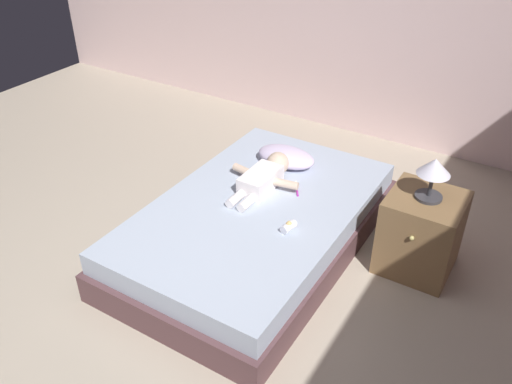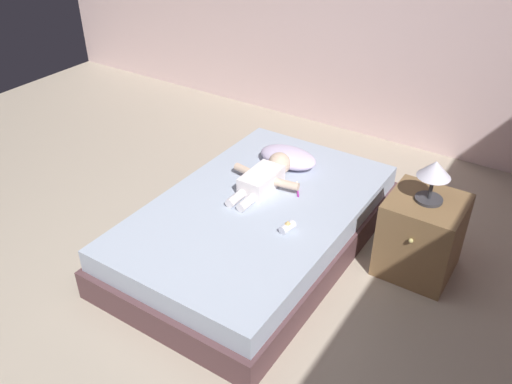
% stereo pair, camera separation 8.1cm
% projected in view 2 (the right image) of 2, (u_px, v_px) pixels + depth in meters
% --- Properties ---
extents(ground_plane, '(8.00, 8.00, 0.00)m').
position_uv_depth(ground_plane, '(172.00, 319.00, 3.20)').
color(ground_plane, '#B2A38F').
extents(bed, '(1.30, 2.09, 0.36)m').
position_uv_depth(bed, '(256.00, 226.00, 3.69)').
color(bed, brown).
rests_on(bed, ground_plane).
extents(pillow, '(0.46, 0.28, 0.13)m').
position_uv_depth(pillow, '(288.00, 157.00, 4.01)').
color(pillow, silver).
rests_on(pillow, bed).
extents(baby, '(0.53, 0.66, 0.17)m').
position_uv_depth(baby, '(266.00, 177.00, 3.77)').
color(baby, white).
rests_on(baby, bed).
extents(toothbrush, '(0.10, 0.15, 0.02)m').
position_uv_depth(toothbrush, '(298.00, 189.00, 3.74)').
color(toothbrush, purple).
rests_on(toothbrush, bed).
extents(nightstand, '(0.47, 0.50, 0.55)m').
position_uv_depth(nightstand, '(421.00, 235.00, 3.45)').
color(nightstand, brown).
rests_on(nightstand, ground_plane).
extents(lamp, '(0.20, 0.20, 0.28)m').
position_uv_depth(lamp, '(434.00, 173.00, 3.19)').
color(lamp, '#333338').
rests_on(lamp, nightstand).
extents(baby_bottle, '(0.08, 0.12, 0.08)m').
position_uv_depth(baby_bottle, '(288.00, 227.00, 3.33)').
color(baby_bottle, white).
rests_on(baby_bottle, bed).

